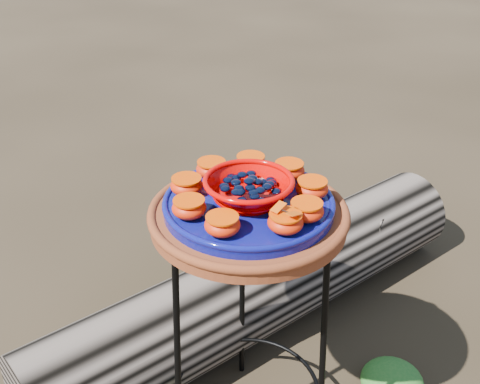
{
  "coord_description": "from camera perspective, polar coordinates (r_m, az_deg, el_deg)",
  "views": [
    {
      "loc": [
        -0.1,
        -1.18,
        1.46
      ],
      "look_at": [
        -0.02,
        0.0,
        0.79
      ],
      "focal_mm": 45.0,
      "sensor_mm": 36.0,
      "label": 1
    }
  ],
  "objects": [
    {
      "name": "driftwood_log",
      "position": [
        2.09,
        1.99,
        -8.97
      ],
      "size": [
        1.62,
        1.32,
        0.31
      ],
      "primitive_type": null,
      "rotation": [
        0.0,
        0.0,
        0.61
      ],
      "color": "black",
      "rests_on": "ground"
    },
    {
      "name": "orange_half_1",
      "position": [
        1.3,
        6.32,
        -1.78
      ],
      "size": [
        0.08,
        0.08,
        0.04
      ],
      "primitive_type": "ellipsoid",
      "color": "#C31100",
      "rests_on": "cobalt_plate"
    },
    {
      "name": "orange_half_0",
      "position": [
        1.26,
        4.33,
        -2.9
      ],
      "size": [
        0.08,
        0.08,
        0.04
      ],
      "primitive_type": "ellipsoid",
      "color": "#C31100",
      "rests_on": "cobalt_plate"
    },
    {
      "name": "plant_stand",
      "position": [
        1.62,
        0.72,
        -13.51
      ],
      "size": [
        0.44,
        0.44,
        0.7
      ],
      "primitive_type": null,
      "color": "black",
      "rests_on": "ground"
    },
    {
      "name": "foliage_back",
      "position": [
        2.3,
        -1.5,
        -7.18
      ],
      "size": [
        0.31,
        0.31,
        0.16
      ],
      "primitive_type": "ellipsoid",
      "color": "#185719",
      "rests_on": "ground"
    },
    {
      "name": "orange_half_3",
      "position": [
        1.46,
        4.67,
        2.03
      ],
      "size": [
        0.08,
        0.08,
        0.04
      ],
      "primitive_type": "ellipsoid",
      "color": "#C31100",
      "rests_on": "cobalt_plate"
    },
    {
      "name": "terracotta_saucer",
      "position": [
        1.4,
        0.81,
        -2.39
      ],
      "size": [
        0.46,
        0.46,
        0.04
      ],
      "primitive_type": "cylinder",
      "color": "#5E2717",
      "rests_on": "plant_stand"
    },
    {
      "name": "orange_half_7",
      "position": [
        1.31,
        -4.84,
        -1.52
      ],
      "size": [
        0.08,
        0.08,
        0.04
      ],
      "primitive_type": "ellipsoid",
      "color": "#C31100",
      "rests_on": "cobalt_plate"
    },
    {
      "name": "orange_half_4",
      "position": [
        1.49,
        1.02,
        2.73
      ],
      "size": [
        0.08,
        0.08,
        0.04
      ],
      "primitive_type": "ellipsoid",
      "color": "#C31100",
      "rests_on": "cobalt_plate"
    },
    {
      "name": "cobalt_plate",
      "position": [
        1.38,
        0.82,
        -1.29
      ],
      "size": [
        0.39,
        0.39,
        0.03
      ],
      "primitive_type": "cylinder",
      "color": "#060061",
      "rests_on": "terracotta_saucer"
    },
    {
      "name": "orange_half_2",
      "position": [
        1.39,
        6.83,
        0.32
      ],
      "size": [
        0.08,
        0.08,
        0.04
      ],
      "primitive_type": "ellipsoid",
      "color": "#C31100",
      "rests_on": "cobalt_plate"
    },
    {
      "name": "orange_half_8",
      "position": [
        1.25,
        -1.69,
        -3.14
      ],
      "size": [
        0.08,
        0.08,
        0.04
      ],
      "primitive_type": "ellipsoid",
      "color": "#C31100",
      "rests_on": "cobalt_plate"
    },
    {
      "name": "glass_gems",
      "position": [
        1.34,
        0.84,
        1.66
      ],
      "size": [
        0.15,
        0.15,
        0.03
      ],
      "primitive_type": null,
      "color": "black",
      "rests_on": "red_bowl"
    },
    {
      "name": "orange_half_5",
      "position": [
        1.47,
        -2.71,
        2.2
      ],
      "size": [
        0.08,
        0.08,
        0.04
      ],
      "primitive_type": "ellipsoid",
      "color": "#C31100",
      "rests_on": "cobalt_plate"
    },
    {
      "name": "orange_half_6",
      "position": [
        1.39,
        -5.07,
        0.59
      ],
      "size": [
        0.08,
        0.08,
        0.04
      ],
      "primitive_type": "ellipsoid",
      "color": "#C31100",
      "rests_on": "cobalt_plate"
    },
    {
      "name": "butterfly",
      "position": [
        1.24,
        4.37,
        -1.84
      ],
      "size": [
        0.08,
        0.08,
        0.01
      ],
      "primitive_type": null,
      "rotation": [
        0.0,
        0.0,
        0.78
      ],
      "color": "#D44907",
      "rests_on": "orange_half_0"
    },
    {
      "name": "foliage_right",
      "position": [
        1.98,
        14.22,
        -16.95
      ],
      "size": [
        0.19,
        0.19,
        0.1
      ],
      "primitive_type": "ellipsoid",
      "color": "#185719",
      "rests_on": "ground"
    },
    {
      "name": "red_bowl",
      "position": [
        1.36,
        0.83,
        0.17
      ],
      "size": [
        0.2,
        0.2,
        0.05
      ],
      "primitive_type": null,
      "color": "#C60300",
      "rests_on": "cobalt_plate"
    }
  ]
}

